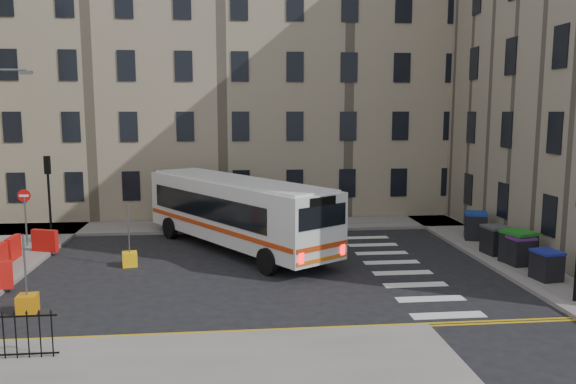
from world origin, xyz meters
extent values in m
plane|color=black|center=(0.00, 0.00, 0.00)|extent=(120.00, 120.00, 0.00)
cube|color=slate|center=(-6.00, 8.60, 0.07)|extent=(36.00, 3.20, 0.15)
cube|color=slate|center=(9.00, 4.00, 0.07)|extent=(2.40, 26.00, 0.15)
cube|color=gray|center=(-7.00, 15.50, 8.00)|extent=(38.00, 10.50, 16.00)
cylinder|color=black|center=(-12.00, 6.50, 1.75)|extent=(0.12, 0.12, 3.20)
cube|color=black|center=(-12.00, 6.50, 3.80)|extent=(0.28, 0.22, 0.90)
cylinder|color=#595B5E|center=(-12.50, 4.50, 1.35)|extent=(0.08, 0.08, 2.40)
cube|color=red|center=(-12.50, 4.50, 2.85)|extent=(0.60, 0.04, 0.60)
cube|color=red|center=(-12.20, 2.00, 0.65)|extent=(0.25, 1.25, 1.00)
cube|color=red|center=(-11.30, 3.30, 0.65)|extent=(1.26, 0.66, 1.00)
cube|color=silver|center=(-2.64, 3.41, 1.91)|extent=(8.85, 11.54, 2.73)
cube|color=black|center=(-4.09, 3.12, 2.13)|extent=(5.30, 8.07, 1.09)
cube|color=black|center=(-1.79, 4.62, 2.13)|extent=(5.30, 8.07, 1.09)
cube|color=black|center=(-5.93, 8.44, 2.18)|extent=(2.04, 1.36, 1.20)
cube|color=black|center=(0.65, -1.62, 2.46)|extent=(2.04, 1.36, 0.87)
cube|color=#B7370F|center=(-3.80, 2.66, 1.25)|extent=(6.48, 9.89, 0.20)
cube|color=#B7370F|center=(-1.49, 4.17, 1.25)|extent=(6.48, 9.89, 0.20)
cube|color=#FF0C0C|center=(-0.26, -2.23, 0.98)|extent=(0.23, 0.17, 0.44)
cube|color=#FF0C0C|center=(1.56, -1.03, 0.98)|extent=(0.23, 0.17, 0.44)
cylinder|color=black|center=(-5.99, 6.05, 0.55)|extent=(0.85, 1.08, 1.09)
cylinder|color=black|center=(-3.71, 7.54, 0.55)|extent=(0.85, 1.08, 1.09)
cylinder|color=black|center=(-1.46, -0.90, 0.55)|extent=(0.85, 1.08, 1.09)
cylinder|color=black|center=(0.83, 0.59, 0.55)|extent=(0.85, 1.08, 1.09)
cube|color=black|center=(8.98, -3.10, 0.66)|extent=(0.96, 1.08, 1.02)
cube|color=navy|center=(8.98, -3.10, 1.22)|extent=(1.01, 1.12, 0.11)
cube|color=black|center=(9.02, -0.94, 0.70)|extent=(1.01, 1.14, 1.09)
cube|color=#5B1E71|center=(9.02, -0.94, 1.30)|extent=(1.06, 1.19, 0.11)
cube|color=black|center=(9.08, -0.78, 0.77)|extent=(1.33, 1.44, 1.24)
cube|color=#186D19|center=(9.08, -0.78, 1.46)|extent=(1.40, 1.51, 0.13)
cube|color=black|center=(8.89, 0.82, 0.72)|extent=(1.06, 1.19, 1.14)
cube|color=#3C3C3F|center=(8.89, 0.82, 1.35)|extent=(1.12, 1.25, 0.12)
cube|color=black|center=(9.25, 3.75, 0.76)|extent=(1.34, 1.44, 1.22)
cube|color=navy|center=(9.25, 3.75, 1.44)|extent=(1.41, 1.51, 0.13)
cube|color=yellow|center=(-7.13, 0.95, 0.30)|extent=(0.71, 0.71, 0.60)
cube|color=orange|center=(-9.45, -4.38, 0.30)|extent=(0.64, 0.64, 0.60)
camera|label=1|loc=(-2.83, -22.56, 6.46)|focal=35.00mm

